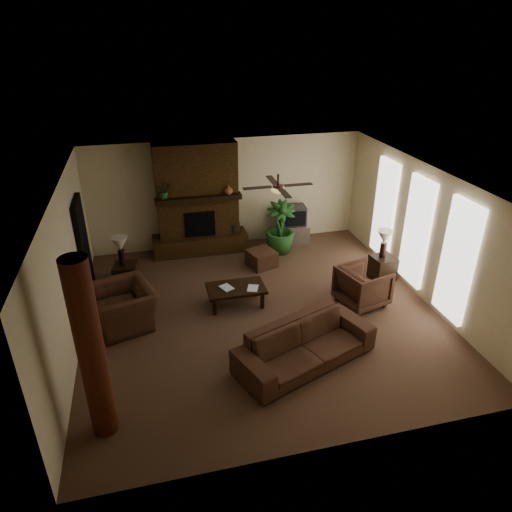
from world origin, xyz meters
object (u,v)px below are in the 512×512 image
object	(u,v)px
ottoman	(262,258)
floor_vase	(234,232)
floor_plant	(280,238)
lamp_left	(120,246)
armchair_right	(363,284)
side_table_left	(126,276)
side_table_right	(382,268)
sofa	(306,339)
armchair_left	(124,300)
coffee_table	(236,289)
lamp_right	(385,239)
log_column	(91,352)
tv_stand	(293,233)

from	to	relation	value
ottoman	floor_vase	bearing A→B (deg)	110.98
floor_plant	lamp_left	bearing A→B (deg)	-167.63
armchair_right	side_table_left	world-z (taller)	armchair_right
ottoman	side_table_right	distance (m)	2.84
sofa	armchair_left	xyz separation A→B (m)	(-3.02, 1.94, 0.05)
armchair_left	coffee_table	bearing A→B (deg)	76.09
lamp_right	armchair_right	bearing A→B (deg)	-134.89
floor_plant	lamp_left	world-z (taller)	lamp_left
coffee_table	lamp_right	xyz separation A→B (m)	(3.47, 0.32, 0.63)
sofa	lamp_left	xyz separation A→B (m)	(-3.05, 3.45, 0.51)
log_column	side_table_right	distance (m)	6.87
floor_plant	side_table_right	distance (m)	2.70
ottoman	side_table_right	world-z (taller)	side_table_right
armchair_right	lamp_right	xyz separation A→B (m)	(0.89, 0.89, 0.54)
armchair_left	tv_stand	distance (m)	5.25
side_table_left	side_table_right	bearing A→B (deg)	-10.19
floor_vase	side_table_left	bearing A→B (deg)	-152.62
side_table_left	lamp_right	world-z (taller)	lamp_right
log_column	side_table_left	distance (m)	4.30
lamp_right	side_table_left	bearing A→B (deg)	169.88
sofa	armchair_left	distance (m)	3.59
sofa	tv_stand	bearing A→B (deg)	53.23
floor_vase	lamp_left	bearing A→B (deg)	-153.60
side_table_right	lamp_right	distance (m)	0.73
floor_plant	side_table_left	bearing A→B (deg)	-166.96
armchair_right	lamp_left	bearing A→B (deg)	53.01
armchair_left	lamp_left	xyz separation A→B (m)	(-0.03, 1.51, 0.47)
lamp_left	sofa	bearing A→B (deg)	-48.53
lamp_left	side_table_left	bearing A→B (deg)	-42.23
ottoman	floor_vase	xyz separation A→B (m)	(-0.45, 1.18, 0.23)
sofa	ottoman	bearing A→B (deg)	66.26
side_table_left	side_table_right	distance (m)	5.82
sofa	lamp_left	world-z (taller)	lamp_left
log_column	armchair_right	distance (m)	5.64
sofa	armchair_right	xyz separation A→B (m)	(1.79, 1.50, -0.03)
tv_stand	floor_plant	xyz separation A→B (m)	(-0.53, -0.52, 0.13)
coffee_table	ottoman	distance (m)	1.84
floor_vase	lamp_right	size ratio (longest dim) A/B	1.18
log_column	ottoman	size ratio (longest dim) A/B	4.67
floor_plant	lamp_left	distance (m)	4.01
armchair_left	armchair_right	bearing A→B (deg)	67.30
lamp_left	side_table_right	bearing A→B (deg)	-10.48
log_column	floor_plant	xyz separation A→B (m)	(4.13, 5.03, -1.02)
side_table_left	lamp_right	xyz separation A→B (m)	(5.69, -1.02, 0.73)
sofa	side_table_left	size ratio (longest dim) A/B	4.54
side_table_left	log_column	bearing A→B (deg)	-94.16
tv_stand	armchair_right	bearing A→B (deg)	-70.52
lamp_left	side_table_right	distance (m)	5.91
armchair_right	floor_plant	xyz separation A→B (m)	(-0.97, 2.80, -0.09)
side_table_left	armchair_right	bearing A→B (deg)	-21.70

